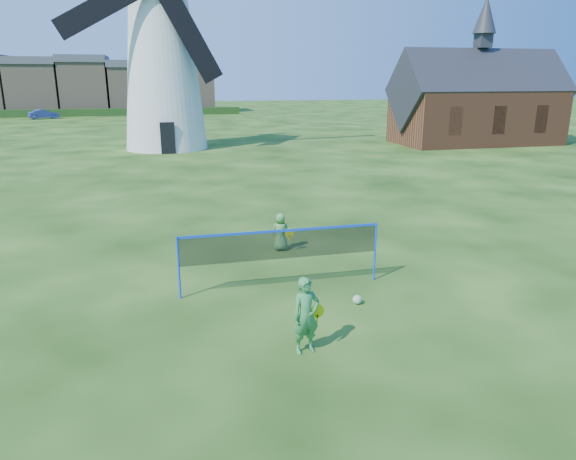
# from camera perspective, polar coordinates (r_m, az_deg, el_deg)

# --- Properties ---
(ground) EXTENTS (220.00, 220.00, 0.00)m
(ground) POSITION_cam_1_polar(r_m,az_deg,el_deg) (12.94, -0.33, -7.06)
(ground) COLOR black
(ground) RESTS_ON ground
(windmill) EXTENTS (13.51, 5.92, 18.18)m
(windmill) POSITION_cam_1_polar(r_m,az_deg,el_deg) (40.35, -13.54, 17.43)
(windmill) COLOR white
(windmill) RESTS_ON ground
(chapel) EXTENTS (13.05, 6.33, 11.03)m
(chapel) POSITION_cam_1_polar(r_m,az_deg,el_deg) (45.19, 19.88, 12.79)
(chapel) COLOR brown
(chapel) RESTS_ON ground
(badminton_net) EXTENTS (5.05, 0.05, 1.55)m
(badminton_net) POSITION_cam_1_polar(r_m,az_deg,el_deg) (12.90, -0.75, -1.71)
(badminton_net) COLOR blue
(badminton_net) RESTS_ON ground
(player_girl) EXTENTS (0.73, 0.47, 1.53)m
(player_girl) POSITION_cam_1_polar(r_m,az_deg,el_deg) (10.11, 1.98, -9.29)
(player_girl) COLOR #368945
(player_girl) RESTS_ON ground
(player_boy) EXTENTS (0.68, 0.50, 1.17)m
(player_boy) POSITION_cam_1_polar(r_m,az_deg,el_deg) (16.01, -0.79, -0.19)
(player_boy) COLOR #4D9246
(player_boy) RESTS_ON ground
(play_ball) EXTENTS (0.22, 0.22, 0.22)m
(play_ball) POSITION_cam_1_polar(r_m,az_deg,el_deg) (12.50, 7.54, -7.52)
(play_ball) COLOR green
(play_ball) RESTS_ON ground
(terraced_houses) EXTENTS (58.09, 8.40, 8.12)m
(terraced_houses) POSITION_cam_1_polar(r_m,az_deg,el_deg) (86.00, -28.42, 13.64)
(terraced_houses) COLOR gray
(terraced_houses) RESTS_ON ground
(hedge) EXTENTS (62.00, 0.80, 1.00)m
(hedge) POSITION_cam_1_polar(r_m,az_deg,el_deg) (80.03, -28.31, 11.08)
(hedge) COLOR #193814
(hedge) RESTS_ON ground
(car_right) EXTENTS (3.83, 2.47, 1.19)m
(car_right) POSITION_cam_1_polar(r_m,az_deg,el_deg) (75.23, -25.05, 11.35)
(car_right) COLOR navy
(car_right) RESTS_ON ground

